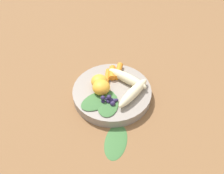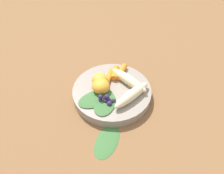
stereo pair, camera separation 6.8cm
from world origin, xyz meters
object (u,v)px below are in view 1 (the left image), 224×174
(banana_peeled_left, at_px, (127,78))
(banana_peeled_right, at_px, (133,93))
(orange_segment_near, at_px, (101,87))
(bowl, at_px, (112,93))
(kale_leaf_stray, at_px, (116,141))

(banana_peeled_left, relative_size, banana_peeled_right, 1.00)
(banana_peeled_right, xyz_separation_m, orange_segment_near, (0.03, 0.09, 0.00))
(bowl, height_order, kale_leaf_stray, bowl)
(banana_peeled_left, bearing_deg, orange_segment_near, 65.42)
(bowl, bearing_deg, kale_leaf_stray, 175.42)
(bowl, xyz_separation_m, kale_leaf_stray, (-0.16, 0.01, -0.01))
(orange_segment_near, bearing_deg, kale_leaf_stray, -172.74)
(bowl, height_order, orange_segment_near, orange_segment_near)
(orange_segment_near, bearing_deg, banana_peeled_right, -108.53)
(banana_peeled_left, distance_m, banana_peeled_right, 0.06)
(bowl, distance_m, banana_peeled_left, 0.06)
(banana_peeled_right, xyz_separation_m, kale_leaf_stray, (-0.12, 0.07, -0.04))
(bowl, relative_size, banana_peeled_right, 1.74)
(kale_leaf_stray, bearing_deg, orange_segment_near, -152.74)
(orange_segment_near, bearing_deg, banana_peeled_left, -69.31)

